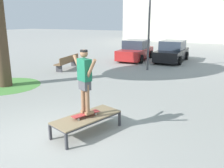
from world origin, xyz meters
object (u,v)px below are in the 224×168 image
object	(u,v)px
skate_box	(87,118)
skateboard	(86,114)
light_post	(150,4)
park_bench	(68,62)
car_red	(136,51)
car_black	(172,52)
skater	(85,78)

from	to	relation	value
skate_box	skateboard	size ratio (longest dim) A/B	2.51
skateboard	light_post	size ratio (longest dim) A/B	0.14
light_post	park_bench	bearing A→B (deg)	-156.14
car_red	skateboard	bearing A→B (deg)	-74.67
skate_box	light_post	xyz separation A→B (m)	(-1.28, 8.85, 3.41)
car_black	light_post	distance (m)	5.00
skate_box	light_post	size ratio (longest dim) A/B	0.35
skater	car_black	size ratio (longest dim) A/B	0.40
skateboard	park_bench	xyz separation A→B (m)	(-5.78, 6.88, -0.09)
skateboard	light_post	world-z (taller)	light_post
skateboard	car_black	xyz separation A→B (m)	(-0.71, 12.73, 0.15)
skate_box	skater	size ratio (longest dim) A/B	1.20
skateboard	light_post	bearing A→B (deg)	98.12
skate_box	park_bench	xyz separation A→B (m)	(-5.79, 6.85, 0.03)
car_red	light_post	world-z (taller)	light_post
car_red	car_black	world-z (taller)	same
skate_box	light_post	world-z (taller)	light_post
park_bench	light_post	bearing A→B (deg)	23.86
car_red	park_bench	world-z (taller)	car_red
car_black	light_post	xyz separation A→B (m)	(-0.56, -3.86, 3.13)
car_black	park_bench	size ratio (longest dim) A/B	1.72
skater	car_red	world-z (taller)	skater
skateboard	park_bench	distance (m)	8.99
car_red	car_black	xyz separation A→B (m)	(2.63, 0.57, 0.00)
car_red	car_black	size ratio (longest dim) A/B	1.02
skate_box	skateboard	xyz separation A→B (m)	(-0.01, -0.03, 0.12)
skateboard	car_black	distance (m)	12.75
park_bench	skater	bearing A→B (deg)	-49.96
skate_box	car_red	distance (m)	12.58
car_red	light_post	xyz separation A→B (m)	(2.07, -3.28, 3.13)
skate_box	car_black	distance (m)	12.73
car_black	light_post	bearing A→B (deg)	-98.28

